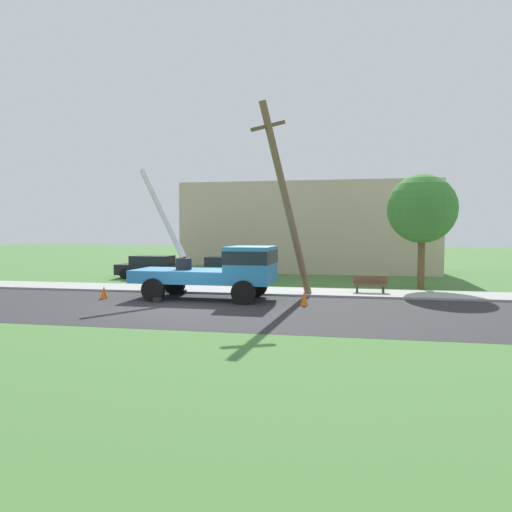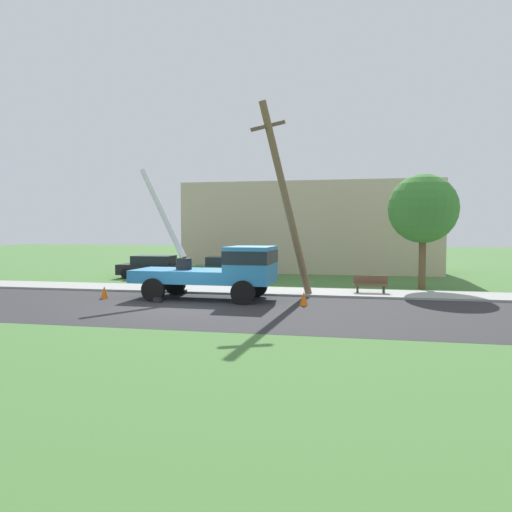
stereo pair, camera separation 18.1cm
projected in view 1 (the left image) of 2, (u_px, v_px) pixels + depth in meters
name	position (u px, v px, depth m)	size (l,w,h in m)	color
ground_plane	(244.00, 278.00, 31.33)	(120.00, 120.00, 0.00)	#477538
road_asphalt	(176.00, 308.00, 19.58)	(80.00, 8.33, 0.01)	#2B2B2D
sidewalk_strip	(215.00, 290.00, 24.99)	(80.00, 2.72, 0.10)	#9E9E99
utility_truck	(222.00, 268.00, 21.78)	(6.76, 3.21, 5.98)	#2D84C6
leaning_utility_pole	(286.00, 199.00, 22.27)	(2.54, 2.58, 8.69)	brown
traffic_cone_ahead	(304.00, 299.00, 20.15)	(0.36, 0.36, 0.56)	orange
traffic_cone_behind	(104.00, 292.00, 22.15)	(0.36, 0.36, 0.56)	orange
parked_sedan_black	(153.00, 267.00, 31.42)	(4.41, 2.04, 1.42)	black
parked_sedan_green	(227.00, 268.00, 30.16)	(4.47, 2.14, 1.42)	#1E6638
park_bench	(370.00, 285.00, 23.54)	(1.60, 0.45, 0.90)	brown
roadside_tree_near	(422.00, 209.00, 25.55)	(3.54, 3.54, 5.92)	brown
lowrise_building_backdrop	(309.00, 228.00, 36.71)	(18.00, 6.00, 6.40)	#C6B293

